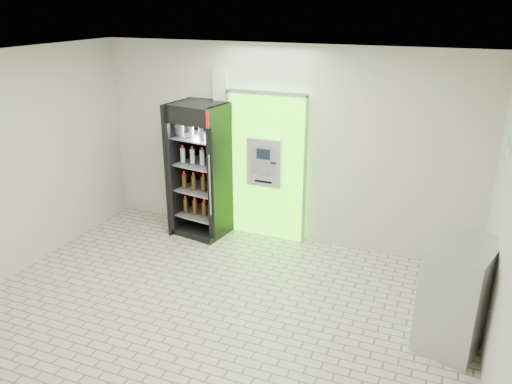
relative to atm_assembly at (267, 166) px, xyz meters
The scene contains 7 objects.
ground 2.69m from the atm_assembly, 85.26° to the right, with size 6.00×6.00×0.00m, color #C1B3A0.
room_shell 2.51m from the atm_assembly, 85.26° to the right, with size 6.00×6.00×6.00m.
atm_assembly is the anchor object (origin of this frame).
pillar 0.79m from the atm_assembly, behind, with size 0.22×0.11×2.60m.
beverage_cooler 1.05m from the atm_assembly, 164.94° to the right, with size 0.90×0.85×2.12m.
steel_cabinet 3.44m from the atm_assembly, 31.51° to the right, with size 0.85×1.04×1.20m.
exit_sign 3.48m from the atm_assembly, 17.65° to the right, with size 0.02×0.22×0.26m.
Camera 1 is at (2.41, -4.45, 3.56)m, focal length 35.00 mm.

